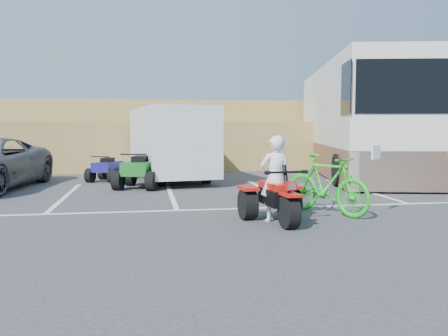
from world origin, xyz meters
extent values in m
plane|color=#343437|center=(0.00, 0.00, 0.00)|extent=(100.00, 100.00, 0.00)
cube|color=white|center=(-2.70, 5.00, 0.00)|extent=(0.12, 5.00, 0.01)
cube|color=white|center=(0.00, 5.00, 0.00)|extent=(0.12, 5.00, 0.01)
cube|color=white|center=(2.70, 5.00, 0.00)|extent=(0.12, 5.00, 0.01)
cube|color=white|center=(5.40, 5.00, 0.00)|extent=(0.12, 5.00, 0.01)
cube|color=white|center=(8.10, 5.00, 0.00)|extent=(0.12, 5.00, 0.01)
cube|color=white|center=(0.00, 2.40, 0.00)|extent=(28.00, 0.12, 0.01)
cube|color=olive|center=(0.00, 14.00, 1.00)|extent=(40.00, 6.00, 2.00)
cube|color=olive|center=(0.00, 17.50, 2.00)|extent=(40.00, 4.00, 2.20)
imported|color=white|center=(1.76, 0.94, 0.82)|extent=(0.63, 0.45, 1.63)
imported|color=#14BF19|center=(3.01, 1.52, 0.62)|extent=(1.57, 2.06, 1.24)
cube|color=silver|center=(0.18, 8.29, 1.34)|extent=(2.80, 5.43, 2.16)
cylinder|color=black|center=(0.18, 8.29, 0.30)|extent=(1.97, 0.87, 0.60)
cube|color=silver|center=(7.23, 9.24, 2.03)|extent=(5.05, 11.29, 3.94)
cube|color=brown|center=(7.23, 9.24, 0.60)|extent=(5.10, 11.30, 1.10)
cube|color=black|center=(6.04, 3.87, 2.85)|extent=(2.46, 0.57, 1.42)
camera|label=1|loc=(-0.65, -7.68, 1.80)|focal=38.00mm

